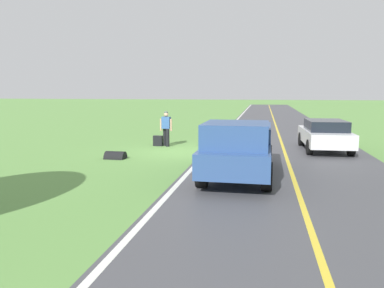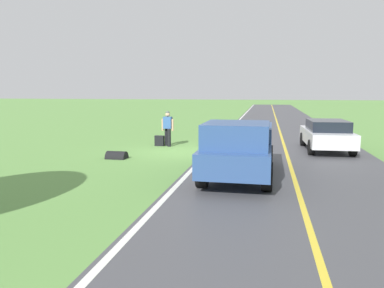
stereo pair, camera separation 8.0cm
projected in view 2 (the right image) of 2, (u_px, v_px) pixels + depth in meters
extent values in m
plane|color=#609347|center=(181.00, 152.00, 17.17)|extent=(200.00, 200.00, 0.00)
cube|color=#47474C|center=(287.00, 155.00, 16.28)|extent=(7.18, 120.00, 0.00)
cube|color=silver|center=(208.00, 152.00, 16.93)|extent=(0.16, 117.60, 0.00)
cube|color=gold|center=(287.00, 155.00, 16.28)|extent=(0.14, 117.60, 0.00)
cylinder|color=black|center=(169.00, 138.00, 18.68)|extent=(0.18, 0.18, 0.88)
cylinder|color=black|center=(166.00, 137.00, 18.97)|extent=(0.18, 0.18, 0.88)
cube|color=#335999|center=(168.00, 123.00, 18.72)|extent=(0.42, 0.29, 0.58)
sphere|color=tan|center=(168.00, 114.00, 18.67)|extent=(0.23, 0.23, 0.23)
sphere|color=#4C564C|center=(168.00, 113.00, 18.66)|extent=(0.20, 0.20, 0.20)
cube|color=#591E19|center=(169.00, 122.00, 18.91)|extent=(0.33, 0.22, 0.44)
cylinder|color=tan|center=(173.00, 125.00, 18.65)|extent=(0.10, 0.10, 0.58)
cylinder|color=tan|center=(163.00, 125.00, 18.79)|extent=(0.10, 0.10, 0.58)
cube|color=black|center=(160.00, 141.00, 18.91)|extent=(0.47, 0.23, 0.52)
cube|color=#2D4C84|center=(240.00, 153.00, 12.25)|extent=(2.07, 5.42, 0.70)
cube|color=#2D4C84|center=(237.00, 135.00, 11.00)|extent=(1.87, 2.18, 0.72)
cube|color=black|center=(237.00, 133.00, 10.99)|extent=(1.70, 1.32, 0.43)
cube|color=#2D4C84|center=(270.00, 132.00, 13.02)|extent=(0.14, 3.03, 0.45)
cube|color=#2D4C84|center=(216.00, 131.00, 13.41)|extent=(0.14, 3.03, 0.45)
cube|color=#2D4C84|center=(245.00, 127.00, 14.68)|extent=(1.84, 0.12, 0.45)
cylinder|color=black|center=(267.00, 176.00, 10.42)|extent=(0.31, 0.80, 0.80)
cylinder|color=black|center=(202.00, 174.00, 10.78)|extent=(0.31, 0.80, 0.80)
cylinder|color=black|center=(268.00, 156.00, 13.62)|extent=(0.31, 0.80, 0.80)
cylinder|color=black|center=(218.00, 155.00, 13.98)|extent=(0.31, 0.80, 0.80)
cube|color=silver|center=(326.00, 137.00, 17.43)|extent=(1.99, 4.46, 0.62)
cube|color=black|center=(328.00, 125.00, 17.16)|extent=(1.70, 2.43, 0.46)
cylinder|color=black|center=(303.00, 139.00, 18.98)|extent=(0.26, 0.67, 0.66)
cylinder|color=black|center=(339.00, 140.00, 18.71)|extent=(0.26, 0.67, 0.66)
cylinder|color=black|center=(311.00, 147.00, 16.24)|extent=(0.26, 0.67, 0.66)
cylinder|color=black|center=(353.00, 148.00, 15.97)|extent=(0.26, 0.67, 0.66)
cylinder|color=black|center=(117.00, 158.00, 15.44)|extent=(0.80, 0.60, 0.60)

